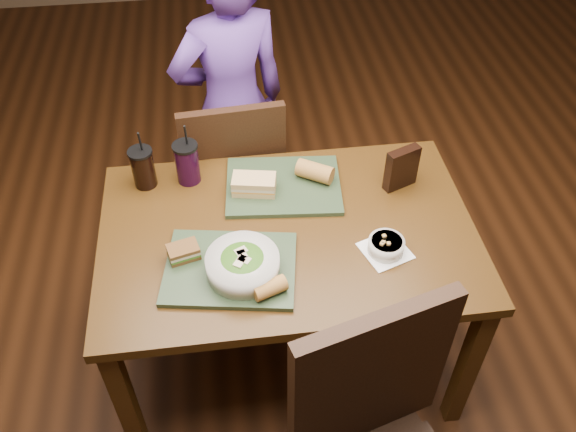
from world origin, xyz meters
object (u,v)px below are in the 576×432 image
(soup_bowl, at_px, (386,246))
(tray_near, at_px, (230,268))
(sandwich_far, at_px, (254,184))
(baguette_near, at_px, (270,288))
(cup_cola, at_px, (143,168))
(chip_bag, at_px, (402,168))
(chair_far, at_px, (235,178))
(baguette_far, at_px, (315,172))
(sandwich_near, at_px, (183,252))
(cup_berry, at_px, (187,162))
(dining_table, at_px, (288,248))
(tray_far, at_px, (283,186))
(diner, at_px, (232,106))
(salad_bowl, at_px, (243,264))

(soup_bowl, bearing_deg, tray_near, -178.23)
(sandwich_far, xyz_separation_m, baguette_near, (0.01, -0.48, -0.00))
(cup_cola, distance_m, chip_bag, 0.94)
(chair_far, distance_m, cup_cola, 0.51)
(tray_near, bearing_deg, chip_bag, 27.18)
(baguette_far, bearing_deg, sandwich_far, -170.34)
(sandwich_near, relative_size, cup_cola, 0.47)
(cup_cola, bearing_deg, cup_berry, 1.32)
(dining_table, bearing_deg, cup_cola, 147.98)
(chair_far, xyz_separation_m, cup_cola, (-0.34, -0.24, 0.30))
(tray_far, bearing_deg, baguette_near, -101.83)
(tray_near, relative_size, cup_cola, 1.73)
(baguette_far, height_order, cup_berry, cup_berry)
(tray_near, xyz_separation_m, baguette_far, (0.34, 0.39, 0.04))
(sandwich_near, height_order, baguette_near, baguette_near)
(diner, height_order, sandwich_near, diner)
(baguette_near, relative_size, cup_berry, 0.41)
(tray_far, relative_size, cup_cola, 1.73)
(salad_bowl, xyz_separation_m, sandwich_far, (0.07, 0.38, -0.01))
(soup_bowl, height_order, cup_berry, cup_berry)
(tray_near, distance_m, soup_bowl, 0.52)
(chip_bag, bearing_deg, tray_far, 152.30)
(diner, relative_size, soup_bowl, 7.73)
(chair_far, relative_size, chip_bag, 5.75)
(chair_far, xyz_separation_m, sandwich_near, (-0.20, -0.64, 0.26))
(baguette_far, distance_m, chip_bag, 0.32)
(dining_table, distance_m, chip_bag, 0.51)
(sandwich_near, bearing_deg, sandwich_far, 48.46)
(diner, xyz_separation_m, tray_far, (0.16, -0.60, 0.04))
(soup_bowl, height_order, sandwich_far, sandwich_far)
(tray_near, height_order, salad_bowl, salad_bowl)
(sandwich_far, bearing_deg, baguette_near, -89.37)
(chair_far, distance_m, sandwich_near, 0.72)
(chair_far, distance_m, baguette_near, 0.87)
(tray_far, xyz_separation_m, baguette_far, (0.12, 0.02, 0.04))
(baguette_near, relative_size, cup_cola, 0.43)
(salad_bowl, xyz_separation_m, sandwich_near, (-0.19, 0.09, -0.02))
(diner, bearing_deg, cup_cola, 38.04)
(soup_bowl, relative_size, chip_bag, 1.12)
(chair_far, relative_size, cup_berry, 3.77)
(cup_cola, bearing_deg, sandwich_far, -15.60)
(baguette_far, xyz_separation_m, chip_bag, (0.31, -0.06, 0.03))
(diner, distance_m, sandwich_near, 0.94)
(tray_near, relative_size, tray_far, 1.00)
(sandwich_far, height_order, cup_berry, cup_berry)
(tray_far, distance_m, baguette_near, 0.51)
(cup_berry, distance_m, chip_bag, 0.79)
(dining_table, height_order, tray_far, tray_far)
(baguette_near, bearing_deg, sandwich_far, 90.63)
(diner, height_order, tray_far, diner)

